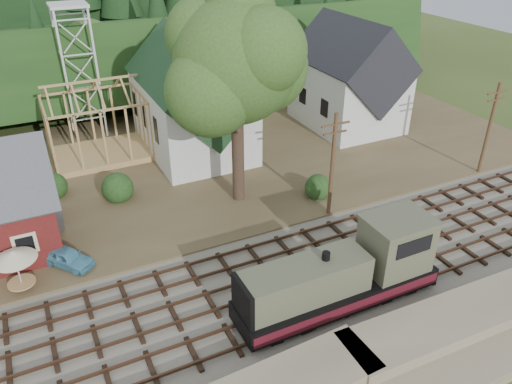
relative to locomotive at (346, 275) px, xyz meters
name	(u,v)px	position (x,y,z in m)	size (l,w,h in m)	color
ground	(277,286)	(-2.66, 3.00, -2.09)	(140.00, 140.00, 0.00)	#384C1E
railroad_bed	(277,285)	(-2.66, 3.00, -2.01)	(64.00, 11.00, 0.16)	#726B5B
village_flat	(181,163)	(-2.66, 21.00, -1.94)	(64.00, 26.00, 0.30)	brown
hillside	(120,87)	(-2.66, 45.00, -2.09)	(70.00, 28.00, 8.00)	#1E3F19
ridge	(97,57)	(-2.66, 61.00, -2.09)	(80.00, 20.00, 12.00)	black
church	(192,99)	(-0.66, 22.68, 3.09)	(8.40, 15.17, 13.00)	silver
farmhouse	(349,80)	(15.34, 22.00, 2.77)	(8.40, 10.80, 10.60)	silver
timber_frame	(97,125)	(-8.66, 25.00, 1.17)	(8.20, 6.20, 6.99)	tan
lattice_tower	(72,32)	(-8.66, 31.00, 7.94)	(3.20, 3.20, 12.12)	silver
big_tree	(238,69)	(-0.50, 13.08, 8.12)	(10.90, 8.40, 14.70)	#38281E
telegraph_pole_near	(332,164)	(4.34, 8.20, 2.15)	(2.20, 0.28, 8.00)	#4C331E
telegraph_pole_far	(489,128)	(19.34, 8.20, 2.15)	(2.20, 0.28, 8.00)	#4C331E
locomotive	(346,275)	(0.00, 0.00, 0.00)	(11.76, 2.94, 4.71)	black
car_blue	(67,257)	(-13.57, 10.09, -1.20)	(1.40, 3.48, 1.19)	#5CA9C5
car_red	(350,118)	(15.69, 21.74, -1.19)	(2.00, 4.33, 1.20)	red
patio_set	(14,257)	(-16.28, 8.88, 0.54)	(2.46, 2.46, 2.74)	silver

